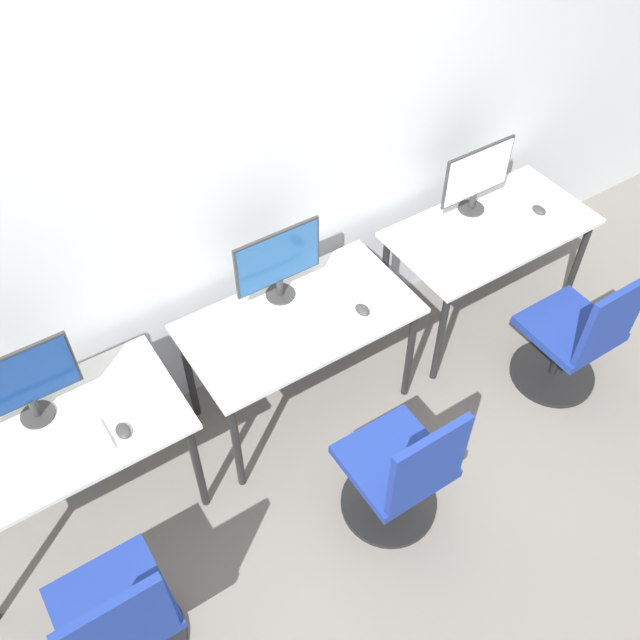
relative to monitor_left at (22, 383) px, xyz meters
The scene contains 17 objects.
ground_plane 1.63m from the monitor_left, 19.13° to the right, with size 20.00×20.00×0.00m, color slate.
wall_back 1.38m from the monitor_left, 13.62° to the left, with size 12.00×0.05×2.80m.
desk_left 0.34m from the monitor_left, 90.00° to the right, with size 1.15×0.62×0.71m.
monitor_left is the anchor object (origin of this frame).
keyboard_left 0.34m from the monitor_left, 90.00° to the right, with size 0.43×0.17×0.02m.
mouse_left 0.45m from the monitor_left, 46.20° to the right, with size 0.06×0.09×0.03m.
office_chair_left 1.05m from the monitor_left, 93.61° to the right, with size 0.48×0.48×0.88m.
desk_center 1.30m from the monitor_left, ahead, with size 1.15×0.62×0.71m.
monitor_center 1.26m from the monitor_left, ahead, with size 0.46×0.15×0.41m.
keyboard_center 1.30m from the monitor_left, 10.76° to the right, with size 0.43×0.17×0.02m.
mouse_center 1.58m from the monitor_left, ahead, with size 0.06×0.09×0.03m.
office_chair_center 1.70m from the monitor_left, 36.39° to the right, with size 0.48×0.48×0.88m.
desk_right 2.54m from the monitor_left, ahead, with size 1.15×0.62×0.71m.
monitor_right 2.52m from the monitor_left, ahead, with size 0.46×0.15×0.41m.
keyboard_right 2.54m from the monitor_left, ahead, with size 0.43×0.17×0.02m.
mouse_right 2.84m from the monitor_left, ahead, with size 0.06×0.09×0.03m.
office_chair_right 2.76m from the monitor_left, 17.39° to the right, with size 0.48×0.48×0.88m.
Camera 1 is at (-1.20, -1.72, 3.28)m, focal length 40.00 mm.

